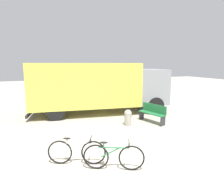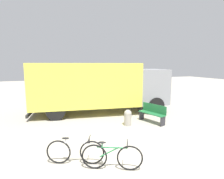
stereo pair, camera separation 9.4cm
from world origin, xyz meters
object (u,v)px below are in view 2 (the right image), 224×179
(bicycle_middle, at_px, (112,157))
(bollard_near_bench, at_px, (128,117))
(delivery_truck, at_px, (99,85))
(park_bench, at_px, (153,113))
(bicycle_near, at_px, (75,152))

(bicycle_middle, distance_m, bollard_near_bench, 3.64)
(bicycle_middle, bearing_deg, delivery_truck, 101.58)
(park_bench, relative_size, bicycle_near, 0.92)
(delivery_truck, distance_m, park_bench, 3.57)
(delivery_truck, height_order, bollard_near_bench, delivery_truck)
(bicycle_near, distance_m, bollard_near_bench, 3.75)
(park_bench, height_order, bollard_near_bench, park_bench)
(delivery_truck, xyz_separation_m, bicycle_near, (-2.10, -5.21, -1.29))
(park_bench, distance_m, bicycle_middle, 4.52)
(bicycle_near, bearing_deg, bicycle_middle, -12.92)
(park_bench, relative_size, bicycle_middle, 0.93)
(delivery_truck, distance_m, bicycle_middle, 6.08)
(bicycle_near, height_order, bicycle_middle, same)
(bicycle_near, xyz_separation_m, bicycle_middle, (0.92, -0.61, 0.00))
(park_bench, xyz_separation_m, bicycle_near, (-4.16, -2.54, -0.11))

